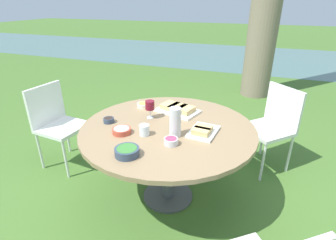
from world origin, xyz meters
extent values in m
plane|color=#446B2B|center=(0.00, 0.00, 0.00)|extent=(40.00, 40.00, 0.00)
cube|color=#4C706B|center=(0.00, 7.00, 0.00)|extent=(40.00, 4.39, 0.01)
cylinder|color=#4C4C51|center=(0.00, 0.00, 0.01)|extent=(0.46, 0.46, 0.02)
cylinder|color=#4C4C51|center=(0.00, 0.00, 0.36)|extent=(0.11, 0.11, 0.68)
cylinder|color=#8C7251|center=(0.00, 0.00, 0.71)|extent=(1.44, 1.44, 0.03)
cube|color=silver|center=(-1.24, 0.12, 0.45)|extent=(0.46, 0.48, 0.04)
cube|color=silver|center=(-1.43, 0.14, 0.68)|extent=(0.07, 0.44, 0.42)
cylinder|color=silver|center=(-1.07, -0.09, 0.22)|extent=(0.03, 0.03, 0.43)
cylinder|color=silver|center=(-1.04, 0.30, 0.22)|extent=(0.03, 0.03, 0.43)
cylinder|color=silver|center=(-1.44, -0.06, 0.22)|extent=(0.03, 0.03, 0.43)
cylinder|color=silver|center=(-1.40, 0.33, 0.22)|extent=(0.03, 0.03, 0.43)
cube|color=silver|center=(0.79, 0.82, 0.45)|extent=(0.61, 0.61, 0.04)
cube|color=silver|center=(0.92, 0.96, 0.68)|extent=(0.34, 0.33, 0.42)
cylinder|color=silver|center=(0.52, 0.82, 0.22)|extent=(0.03, 0.03, 0.43)
cylinder|color=silver|center=(0.80, 0.55, 0.22)|extent=(0.03, 0.03, 0.43)
cylinder|color=silver|center=(0.78, 1.09, 0.22)|extent=(0.03, 0.03, 0.43)
cylinder|color=silver|center=(1.06, 0.82, 0.22)|extent=(0.03, 0.03, 0.43)
cylinder|color=silver|center=(0.11, -0.13, 0.85)|extent=(0.09, 0.09, 0.23)
cone|color=silver|center=(0.15, -0.13, 0.94)|extent=(0.02, 0.02, 0.03)
cylinder|color=silver|center=(-0.21, 0.11, 0.73)|extent=(0.06, 0.06, 0.01)
cylinder|color=silver|center=(-0.21, 0.11, 0.77)|extent=(0.01, 0.01, 0.08)
cylinder|color=maroon|center=(-0.21, 0.11, 0.85)|extent=(0.08, 0.08, 0.08)
cube|color=white|center=(-0.03, 0.32, 0.74)|extent=(0.43, 0.34, 0.02)
cube|color=tan|center=(0.06, 0.30, 0.77)|extent=(0.17, 0.19, 0.04)
cube|color=tan|center=(-0.03, 0.32, 0.77)|extent=(0.17, 0.19, 0.04)
cube|color=tan|center=(-0.11, 0.35, 0.77)|extent=(0.17, 0.19, 0.04)
cube|color=white|center=(0.30, -0.01, 0.74)|extent=(0.22, 0.30, 0.02)
cube|color=tan|center=(0.30, -0.07, 0.77)|extent=(0.14, 0.11, 0.04)
cube|color=tan|center=(0.30, -0.01, 0.77)|extent=(0.14, 0.11, 0.04)
cylinder|color=beige|center=(-0.37, 0.32, 0.75)|extent=(0.12, 0.12, 0.04)
cylinder|color=#E0C147|center=(-0.37, 0.32, 0.76)|extent=(0.10, 0.10, 0.02)
cylinder|color=#334256|center=(-0.10, -0.51, 0.76)|extent=(0.17, 0.17, 0.06)
cylinder|color=#387533|center=(-0.10, -0.51, 0.77)|extent=(0.14, 0.14, 0.02)
cylinder|color=#334256|center=(-0.50, -0.10, 0.75)|extent=(0.09, 0.09, 0.04)
cylinder|color=#2D231E|center=(-0.50, -0.10, 0.76)|extent=(0.08, 0.08, 0.02)
cylinder|color=silver|center=(0.12, -0.27, 0.75)|extent=(0.10, 0.10, 0.05)
cylinder|color=#D6385B|center=(0.12, -0.27, 0.77)|extent=(0.08, 0.08, 0.02)
cylinder|color=#B74733|center=(-0.30, -0.24, 0.75)|extent=(0.15, 0.15, 0.04)
cylinder|color=silver|center=(-0.30, -0.24, 0.76)|extent=(0.12, 0.12, 0.02)
cylinder|color=silver|center=(-0.12, -0.20, 0.77)|extent=(0.08, 0.08, 0.08)
camera|label=1|loc=(0.68, -1.82, 1.69)|focal=28.00mm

